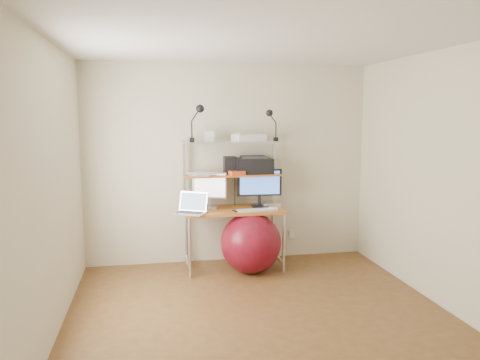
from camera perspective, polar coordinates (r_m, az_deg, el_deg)
The scene contains 20 objects.
room at distance 4.20m, azimuth 2.68°, elevation -0.60°, with size 3.60×3.60×3.60m.
computer_desk at distance 5.70m, azimuth -0.88°, elevation -1.29°, with size 1.20×0.60×1.57m.
wall_outlet at distance 6.30m, azimuth 6.37°, elevation -6.53°, with size 0.08×0.01×0.12m, color silver.
monitor_silver at distance 5.70m, azimuth -3.75°, elevation -0.95°, with size 0.41×0.21×0.47m.
monitor_black at distance 5.78m, azimuth 2.40°, elevation -0.56°, with size 0.55×0.17×0.55m.
laptop at distance 5.46m, azimuth -5.88°, elevation -3.49°, with size 0.44×0.41×0.30m.
keyboard at distance 5.58m, azimuth 1.82°, elevation -3.67°, with size 0.44×0.13×0.01m, color silver.
mouse at distance 5.65m, azimuth 4.08°, elevation -3.47°, with size 0.10×0.06×0.03m, color silver.
mac_mini at distance 5.89m, azimuth 3.62°, elevation -2.93°, with size 0.22×0.22×0.04m, color silver.
phone at distance 5.54m, azimuth -0.45°, elevation -3.79°, with size 0.06×0.12×0.01m, color black.
printer at distance 5.80m, azimuth 1.67°, elevation 1.83°, with size 0.46×0.32×0.22m.
nas_cube at distance 5.73m, azimuth -1.23°, elevation 1.82°, with size 0.15×0.15×0.22m, color black.
red_box at distance 5.63m, azimuth -0.38°, elevation 0.86°, with size 0.18×0.12×0.05m, color #C2491F.
scanner at distance 5.75m, azimuth 1.08°, elevation 5.24°, with size 0.42×0.33×0.10m.
box_white at distance 5.66m, azimuth -3.79°, elevation 5.35°, with size 0.11×0.09×0.13m, color silver.
box_grey at distance 5.70m, azimuth -3.83°, elevation 5.22°, with size 0.10×0.10×0.10m, color #2F2F31.
clip_lamp_left at distance 5.54m, azimuth -5.10°, elevation 7.93°, with size 0.18×0.10×0.44m.
clip_lamp_right at distance 5.73m, azimuth 3.77°, elevation 7.53°, with size 0.15×0.09×0.38m.
exercise_ball at distance 5.61m, azimuth 1.32°, elevation -7.66°, with size 0.72×0.72×0.72m, color maroon.
paper_stack at distance 5.68m, azimuth -4.75°, elevation 0.77°, with size 0.39×0.42×0.02m.
Camera 1 is at (-0.97, -4.03, 1.88)m, focal length 35.00 mm.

